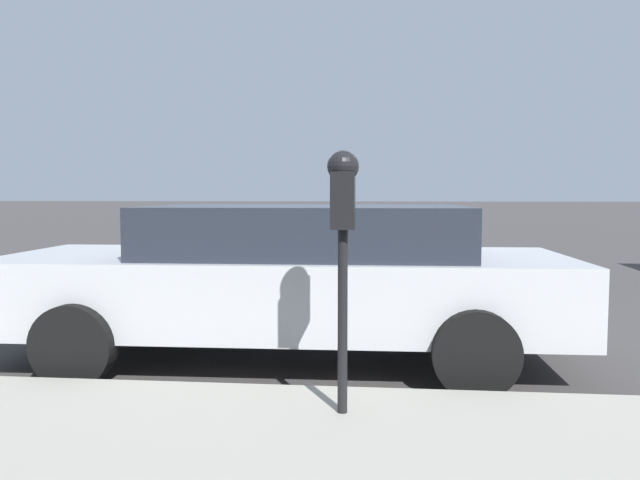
{
  "coord_description": "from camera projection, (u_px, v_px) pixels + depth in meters",
  "views": [
    {
      "loc": [
        -6.42,
        -0.56,
        1.47
      ],
      "look_at": [
        -2.48,
        -0.18,
        1.18
      ],
      "focal_mm": 35.0,
      "sensor_mm": 36.0,
      "label": 1
    }
  ],
  "objects": [
    {
      "name": "ground_plane",
      "position": [
        326.0,
        334.0,
        6.54
      ],
      "size": [
        220.0,
        220.0,
        0.0
      ],
      "primitive_type": "plane",
      "color": "#3D3A3A"
    },
    {
      "name": "car_silver",
      "position": [
        291.0,
        277.0,
        5.48
      ],
      "size": [
        2.08,
        4.89,
        1.36
      ],
      "rotation": [
        0.0,
        0.0,
        0.02
      ],
      "color": "#B7BABF",
      "rests_on": "ground_plane"
    },
    {
      "name": "parking_meter",
      "position": [
        343.0,
        213.0,
        3.72
      ],
      "size": [
        0.21,
        0.19,
        1.59
      ],
      "color": "black",
      "rests_on": "sidewalk"
    }
  ]
}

